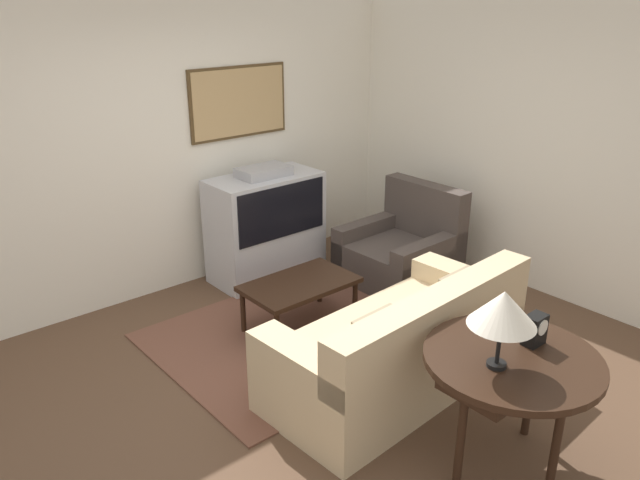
{
  "coord_description": "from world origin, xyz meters",
  "views": [
    {
      "loc": [
        -2.47,
        -2.97,
        2.65
      ],
      "look_at": [
        0.64,
        0.66,
        0.75
      ],
      "focal_mm": 35.0,
      "sensor_mm": 36.0,
      "label": 1
    }
  ],
  "objects_px": {
    "console_table": "(512,367)",
    "mantel_clock": "(535,330)",
    "couch": "(400,348)",
    "table_lamp": "(503,309)",
    "coffee_table": "(300,287)",
    "armchair": "(402,252)",
    "tv": "(266,226)"
  },
  "relations": [
    {
      "from": "console_table",
      "to": "mantel_clock",
      "type": "bearing_deg",
      "value": 1.68
    },
    {
      "from": "couch",
      "to": "table_lamp",
      "type": "height_order",
      "value": "table_lamp"
    },
    {
      "from": "coffee_table",
      "to": "mantel_clock",
      "type": "bearing_deg",
      "value": -87.54
    },
    {
      "from": "couch",
      "to": "mantel_clock",
      "type": "distance_m",
      "value": 1.09
    },
    {
      "from": "couch",
      "to": "console_table",
      "type": "height_order",
      "value": "couch"
    },
    {
      "from": "coffee_table",
      "to": "armchair",
      "type": "bearing_deg",
      "value": 4.13
    },
    {
      "from": "tv",
      "to": "armchair",
      "type": "xyz_separation_m",
      "value": [
        0.96,
        -0.93,
        -0.24
      ]
    },
    {
      "from": "table_lamp",
      "to": "mantel_clock",
      "type": "height_order",
      "value": "table_lamp"
    },
    {
      "from": "mantel_clock",
      "to": "table_lamp",
      "type": "bearing_deg",
      "value": 179.82
    },
    {
      "from": "coffee_table",
      "to": "table_lamp",
      "type": "bearing_deg",
      "value": -97.56
    },
    {
      "from": "console_table",
      "to": "mantel_clock",
      "type": "relative_size",
      "value": 5.4
    },
    {
      "from": "armchair",
      "to": "mantel_clock",
      "type": "distance_m",
      "value": 2.57
    },
    {
      "from": "armchair",
      "to": "mantel_clock",
      "type": "height_order",
      "value": "mantel_clock"
    },
    {
      "from": "couch",
      "to": "mantel_clock",
      "type": "bearing_deg",
      "value": 92.14
    },
    {
      "from": "coffee_table",
      "to": "console_table",
      "type": "xyz_separation_m",
      "value": [
        -0.11,
        -2.07,
        0.3
      ]
    },
    {
      "from": "armchair",
      "to": "tv",
      "type": "bearing_deg",
      "value": -134.87
    },
    {
      "from": "couch",
      "to": "armchair",
      "type": "height_order",
      "value": "armchair"
    },
    {
      "from": "tv",
      "to": "console_table",
      "type": "distance_m",
      "value": 3.14
    },
    {
      "from": "console_table",
      "to": "table_lamp",
      "type": "height_order",
      "value": "table_lamp"
    },
    {
      "from": "couch",
      "to": "coffee_table",
      "type": "distance_m",
      "value": 1.13
    },
    {
      "from": "armchair",
      "to": "console_table",
      "type": "height_order",
      "value": "armchair"
    },
    {
      "from": "armchair",
      "to": "table_lamp",
      "type": "height_order",
      "value": "table_lamp"
    },
    {
      "from": "armchair",
      "to": "console_table",
      "type": "relative_size",
      "value": 0.94
    },
    {
      "from": "console_table",
      "to": "mantel_clock",
      "type": "distance_m",
      "value": 0.26
    },
    {
      "from": "armchair",
      "to": "console_table",
      "type": "bearing_deg",
      "value": -35.11
    },
    {
      "from": "armchair",
      "to": "mantel_clock",
      "type": "relative_size",
      "value": 5.07
    },
    {
      "from": "couch",
      "to": "armchair",
      "type": "xyz_separation_m",
      "value": [
        1.36,
        1.22,
        -0.03
      ]
    },
    {
      "from": "coffee_table",
      "to": "console_table",
      "type": "distance_m",
      "value": 2.1
    },
    {
      "from": "couch",
      "to": "mantel_clock",
      "type": "height_order",
      "value": "mantel_clock"
    },
    {
      "from": "armchair",
      "to": "mantel_clock",
      "type": "bearing_deg",
      "value": -31.36
    },
    {
      "from": "couch",
      "to": "console_table",
      "type": "xyz_separation_m",
      "value": [
        -0.12,
        -0.95,
        0.37
      ]
    },
    {
      "from": "console_table",
      "to": "couch",
      "type": "bearing_deg",
      "value": 82.75
    }
  ]
}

